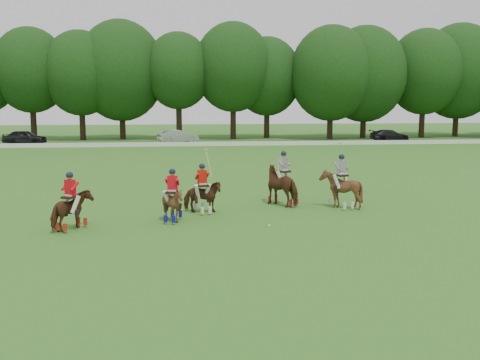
{
  "coord_description": "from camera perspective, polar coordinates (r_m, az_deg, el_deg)",
  "views": [
    {
      "loc": [
        0.09,
        -17.94,
        4.72
      ],
      "look_at": [
        2.56,
        4.2,
        1.4
      ],
      "focal_mm": 40.0,
      "sensor_mm": 36.0,
      "label": 1
    }
  ],
  "objects": [
    {
      "name": "polo_stripe_b",
      "position": [
        23.99,
        10.69,
        -0.9
      ],
      "size": [
        1.77,
        1.88,
        2.93
      ],
      "color": "#472213",
      "rests_on": "ground"
    },
    {
      "name": "polo_red_a",
      "position": [
        20.57,
        -17.56,
        -3.02
      ],
      "size": [
        1.56,
        1.83,
        2.15
      ],
      "color": "#472213",
      "rests_on": "ground"
    },
    {
      "name": "car_left",
      "position": [
        62.87,
        -21.97,
        4.27
      ],
      "size": [
        4.7,
        2.27,
        1.55
      ],
      "primitive_type": "imported",
      "rotation": [
        0.0,
        0.0,
        1.47
      ],
      "color": "black",
      "rests_on": "ground"
    },
    {
      "name": "ground",
      "position": [
        18.55,
        -6.49,
        -6.32
      ],
      "size": [
        180.0,
        180.0,
        0.0
      ],
      "primitive_type": "plane",
      "color": "#2B661D",
      "rests_on": "ground"
    },
    {
      "name": "polo_red_c",
      "position": [
        21.1,
        -7.18,
        -2.47
      ],
      "size": [
        1.39,
        1.48,
        2.1
      ],
      "color": "#472213",
      "rests_on": "ground"
    },
    {
      "name": "polo_ball",
      "position": [
        20.24,
        3.13,
        -4.89
      ],
      "size": [
        0.09,
        0.09,
        0.09
      ],
      "primitive_type": "sphere",
      "color": "white",
      "rests_on": "ground"
    },
    {
      "name": "car_right",
      "position": [
        65.32,
        15.66,
        4.61
      ],
      "size": [
        4.75,
        2.22,
        1.34
      ],
      "primitive_type": "imported",
      "rotation": [
        0.0,
        0.0,
        1.65
      ],
      "color": "black",
      "rests_on": "ground"
    },
    {
      "name": "polo_stripe_a",
      "position": [
        24.36,
        4.64,
        -0.55
      ],
      "size": [
        2.02,
        2.26,
        2.47
      ],
      "color": "#472213",
      "rests_on": "ground"
    },
    {
      "name": "car_mid",
      "position": [
        60.57,
        -6.64,
        4.66
      ],
      "size": [
        4.76,
        3.0,
        1.48
      ],
      "primitive_type": "imported",
      "rotation": [
        0.0,
        0.0,
        1.92
      ],
      "color": "#A9A9AF",
      "rests_on": "ground"
    },
    {
      "name": "tree_line",
      "position": [
        66.08,
        -6.34,
        11.47
      ],
      "size": [
        117.98,
        14.32,
        14.75
      ],
      "color": "black",
      "rests_on": "ground"
    },
    {
      "name": "boundary_rail",
      "position": [
        56.12,
        -6.46,
        3.83
      ],
      "size": [
        120.0,
        0.1,
        0.44
      ],
      "primitive_type": "cube",
      "color": "white",
      "rests_on": "ground"
    },
    {
      "name": "polo_red_b",
      "position": [
        22.59,
        -4.04,
        -1.71
      ],
      "size": [
        1.62,
        1.48,
        2.65
      ],
      "color": "#472213",
      "rests_on": "ground"
    }
  ]
}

